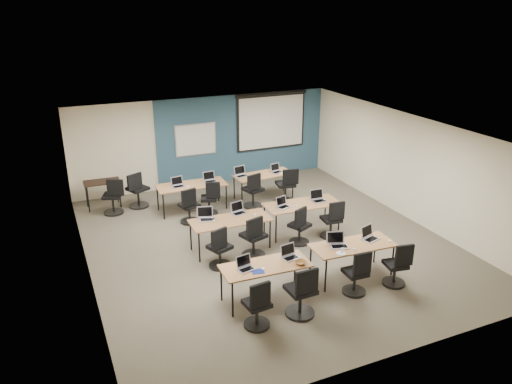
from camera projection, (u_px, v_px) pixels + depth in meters
name	position (u px, v px, depth m)	size (l,w,h in m)	color
floor	(266.00, 242.00, 11.79)	(8.00, 9.00, 0.02)	#6B6354
ceiling	(267.00, 131.00, 10.83)	(8.00, 9.00, 0.02)	white
wall_back	(205.00, 141.00, 15.16)	(8.00, 0.04, 2.70)	beige
wall_front	(394.00, 285.00, 7.46)	(8.00, 0.04, 2.70)	beige
wall_left	(83.00, 217.00, 9.80)	(0.04, 9.00, 2.70)	beige
wall_right	(408.00, 167.00, 12.82)	(0.04, 9.00, 2.70)	beige
blue_accent_panel	(243.00, 137.00, 15.60)	(5.50, 0.04, 2.70)	#3D5977
whiteboard	(196.00, 140.00, 14.94)	(1.28, 0.03, 0.98)	silver
projector_screen	(271.00, 118.00, 15.71)	(2.40, 0.10, 1.82)	black
training_table_front_left	(266.00, 267.00, 9.29)	(1.68, 0.70, 0.73)	brown
training_table_front_right	(353.00, 247.00, 10.08)	(1.72, 0.72, 0.73)	olive
training_table_mid_left	(230.00, 221.00, 11.23)	(1.81, 0.75, 0.73)	#92613F
training_table_mid_right	(302.00, 205.00, 12.12)	(1.85, 0.77, 0.73)	#AA6C47
training_table_back_left	(192.00, 186.00, 13.39)	(1.85, 0.77, 0.73)	brown
training_table_back_right	(264.00, 176.00, 14.19)	(1.70, 0.71, 0.73)	brown
laptop_0	(245.00, 266.00, 9.13)	(0.31, 0.26, 0.24)	#A7A7B2
mouse_0	(263.00, 269.00, 9.13)	(0.06, 0.10, 0.04)	white
task_chair_0	(258.00, 308.00, 8.56)	(0.47, 0.47, 0.95)	black
laptop_1	(290.00, 254.00, 9.54)	(0.32, 0.27, 0.24)	#ABABB8
mouse_1	(298.00, 259.00, 9.46)	(0.06, 0.09, 0.03)	white
task_chair_1	(302.00, 296.00, 8.87)	(0.54, 0.54, 1.02)	black
laptop_2	(338.00, 243.00, 9.99)	(0.36, 0.30, 0.27)	#9F9FAA
mouse_2	(355.00, 249.00, 9.86)	(0.06, 0.09, 0.03)	white
task_chair_2	(357.00, 276.00, 9.56)	(0.46, 0.46, 0.95)	black
laptop_3	(369.00, 236.00, 10.29)	(0.35, 0.29, 0.26)	#B2B2B2
mouse_3	(390.00, 241.00, 10.20)	(0.06, 0.09, 0.03)	white
task_chair_3	(397.00, 268.00, 9.86)	(0.46, 0.46, 0.95)	black
laptop_4	(206.00, 216.00, 11.22)	(0.36, 0.31, 0.27)	#BBBBC1
mouse_4	(214.00, 221.00, 11.12)	(0.06, 0.10, 0.03)	white
task_chair_4	(220.00, 251.00, 10.52)	(0.51, 0.48, 0.97)	black
laptop_5	(238.00, 210.00, 11.56)	(0.33, 0.28, 0.25)	#B3B3B8
mouse_5	(255.00, 215.00, 11.46)	(0.06, 0.09, 0.03)	white
task_chair_5	(254.00, 240.00, 10.95)	(0.54, 0.53, 1.01)	black
laptop_6	(283.00, 204.00, 11.90)	(0.31, 0.26, 0.23)	silver
mouse_6	(297.00, 206.00, 11.94)	(0.06, 0.09, 0.03)	white
task_chair_6	(300.00, 229.00, 11.56)	(0.51, 0.47, 0.96)	black
laptop_7	(318.00, 198.00, 12.27)	(0.35, 0.30, 0.27)	silver
mouse_7	(325.00, 200.00, 12.30)	(0.06, 0.10, 0.04)	white
task_chair_7	(332.00, 222.00, 11.88)	(0.48, 0.48, 0.96)	black
laptop_8	(178.00, 184.00, 13.23)	(0.33, 0.28, 0.25)	silver
mouse_8	(188.00, 186.00, 13.21)	(0.06, 0.10, 0.04)	white
task_chair_8	(189.00, 209.00, 12.67)	(0.50, 0.49, 0.98)	black
laptop_9	(210.00, 179.00, 13.60)	(0.34, 0.29, 0.26)	#A4A3AF
mouse_9	(213.00, 182.00, 13.57)	(0.05, 0.09, 0.03)	white
task_chair_9	(210.00, 201.00, 13.18)	(0.48, 0.46, 0.95)	black
laptop_10	(241.00, 174.00, 14.02)	(0.35, 0.30, 0.27)	#B1B0BA
mouse_10	(252.00, 177.00, 13.90)	(0.06, 0.09, 0.03)	white
task_chair_10	(253.00, 193.00, 13.64)	(0.54, 0.54, 1.01)	black
laptop_11	(276.00, 170.00, 14.34)	(0.31, 0.26, 0.24)	#B5B5B7
mouse_11	(281.00, 173.00, 14.21)	(0.06, 0.09, 0.03)	white
task_chair_11	(287.00, 188.00, 13.99)	(0.55, 0.55, 1.03)	black
blue_mousepad	(258.00, 271.00, 9.05)	(0.22, 0.19, 0.01)	navy
snack_bowl	(301.00, 263.00, 9.31)	(0.22, 0.22, 0.05)	brown
snack_plate	(341.00, 253.00, 9.70)	(0.19, 0.19, 0.01)	white
coffee_cup	(342.00, 250.00, 9.74)	(0.06, 0.06, 0.06)	white
utility_table	(102.00, 184.00, 13.58)	(0.96, 0.53, 0.75)	black
spare_chair_a	(137.00, 193.00, 13.65)	(0.59, 0.55, 1.03)	black
spare_chair_b	(114.00, 199.00, 13.22)	(0.55, 0.53, 1.01)	black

